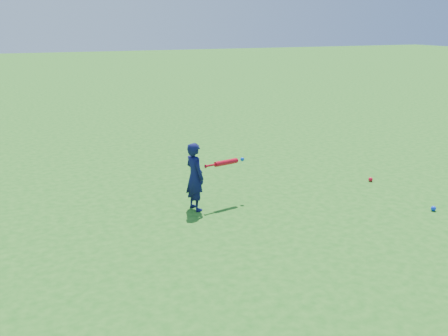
% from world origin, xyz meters
% --- Properties ---
extents(ground, '(80.00, 80.00, 0.00)m').
position_xyz_m(ground, '(0.00, 0.00, 0.00)').
color(ground, '#1D6217').
rests_on(ground, ground).
extents(child, '(0.31, 0.40, 0.98)m').
position_xyz_m(child, '(-0.69, 0.20, 0.49)').
color(child, '#0E1043').
rests_on(child, ground).
extents(ground_ball_red, '(0.07, 0.07, 0.07)m').
position_xyz_m(ground_ball_red, '(2.45, 0.30, 0.04)').
color(ground_ball_red, red).
rests_on(ground_ball_red, ground).
extents(ground_ball_blue, '(0.07, 0.07, 0.07)m').
position_xyz_m(ground_ball_blue, '(2.40, -1.15, 0.04)').
color(ground_ball_blue, '#0D33E9').
rests_on(ground_ball_blue, ground).
extents(bat_swing, '(0.67, 0.20, 0.08)m').
position_xyz_m(bat_swing, '(-0.17, 0.27, 0.62)').
color(bat_swing, red).
rests_on(bat_swing, ground).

